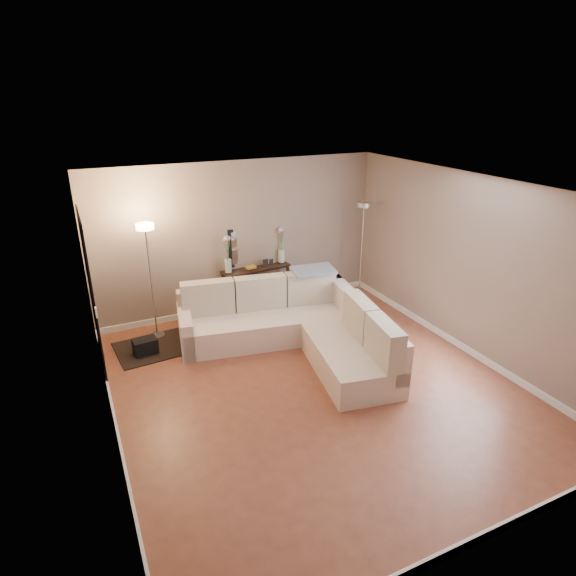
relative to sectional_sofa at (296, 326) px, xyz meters
name	(u,v)px	position (x,y,z in m)	size (l,w,h in m)	color
floor	(313,385)	(-0.24, -1.04, -0.36)	(5.00, 5.50, 0.01)	brown
ceiling	(318,189)	(-0.24, -1.04, 2.25)	(5.00, 5.50, 0.01)	white
wall_back	(240,238)	(-0.24, 1.72, 0.95)	(5.00, 0.02, 2.60)	gray
wall_front	(490,427)	(-0.24, -3.80, 0.95)	(5.00, 0.02, 2.60)	gray
wall_left	(99,336)	(-2.75, -1.04, 0.95)	(0.02, 5.50, 2.60)	gray
wall_right	(470,266)	(2.27, -1.04, 0.95)	(0.02, 5.50, 2.60)	gray
baseboard_back	(243,305)	(-0.24, 1.69, -0.30)	(5.00, 0.03, 0.10)	white
baseboard_front	(464,545)	(-0.24, -3.78, -0.30)	(5.00, 0.03, 0.10)	white
baseboard_left	(118,434)	(-2.73, -1.04, -0.30)	(0.03, 5.50, 0.10)	white
baseboard_right	(457,343)	(2.24, -1.04, -0.30)	(0.03, 5.50, 0.10)	white
doorway	(92,295)	(-2.72, 0.66, 0.75)	(0.02, 1.20, 2.20)	black
switch_plate	(96,312)	(-2.72, -0.19, 0.85)	(0.02, 0.08, 0.12)	white
sectional_sofa	(296,326)	(0.00, 0.00, 0.00)	(2.81, 3.00, 0.95)	beige
throw_blanket	(313,270)	(0.58, 0.56, 0.61)	(0.68, 0.39, 0.05)	gray
console_table	(253,286)	(-0.08, 1.59, 0.08)	(1.26, 0.46, 0.76)	black
leaning_mirror	(251,245)	(-0.02, 1.76, 0.78)	(0.87, 0.13, 0.68)	black
table_decor	(256,266)	(-0.01, 1.56, 0.46)	(0.53, 0.13, 0.12)	#C48722
flower_vase_left	(228,257)	(-0.52, 1.54, 0.70)	(0.15, 0.13, 0.65)	silver
flower_vase_right	(281,247)	(0.51, 1.65, 0.70)	(0.15, 0.13, 0.65)	silver
floor_lamp_lit	(149,259)	(-1.85, 1.23, 0.95)	(0.28, 0.28, 1.84)	silver
floor_lamp_unlit	(363,232)	(1.88, 1.16, 0.94)	(0.31, 0.31, 1.83)	silver
charcoal_rug	(158,347)	(-1.92, 0.87, -0.34)	(1.20, 0.90, 0.02)	black
black_bag	(145,346)	(-2.11, 0.76, -0.22)	(0.34, 0.24, 0.22)	black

